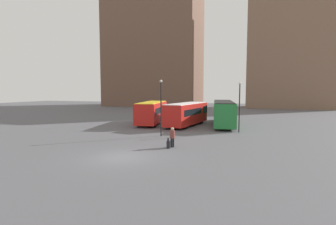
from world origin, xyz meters
TOP-DOWN VIEW (x-y plane):
  - ground_plane at (0.00, 0.00)m, footprint 160.00×160.00m
  - building_block_left at (-20.22, 59.25)m, footprint 27.06×16.95m
  - building_block_right at (17.47, 59.25)m, footprint 21.56×11.08m
  - bus_0 at (-4.80, 17.90)m, footprint 4.15×10.04m
  - bus_1 at (0.24, 17.44)m, footprint 3.93×9.73m
  - bus_2 at (4.77, 19.61)m, footprint 4.18×12.34m
  - traveler at (2.34, 4.21)m, footprint 0.48×0.48m
  - suitcase at (2.16, 3.72)m, footprint 0.30×0.38m
  - lamp_post_0 at (7.10, 13.63)m, footprint 0.28×0.28m
  - lamp_post_1 at (-0.25, 8.79)m, footprint 0.28×0.28m

SIDE VIEW (x-z plane):
  - ground_plane at x=0.00m, z-range 0.00..0.00m
  - suitcase at x=2.16m, z-range -0.12..0.71m
  - traveler at x=2.34m, z-range 0.15..1.78m
  - bus_1 at x=0.24m, z-range 0.13..3.08m
  - bus_0 at x=-4.80m, z-range 0.13..3.14m
  - bus_2 at x=4.77m, z-range 0.15..3.31m
  - lamp_post_0 at x=7.10m, z-range 0.50..6.01m
  - lamp_post_1 at x=-0.25m, z-range 0.50..6.15m
  - building_block_right at x=17.47m, z-range 0.00..31.38m
  - building_block_left at x=-20.22m, z-range 0.00..44.71m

